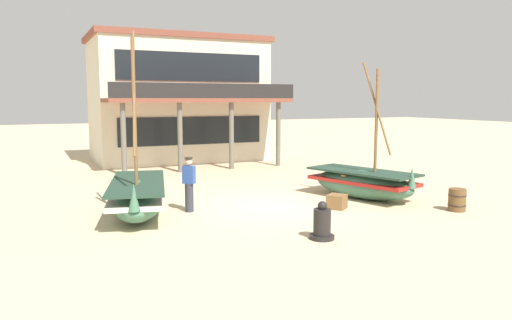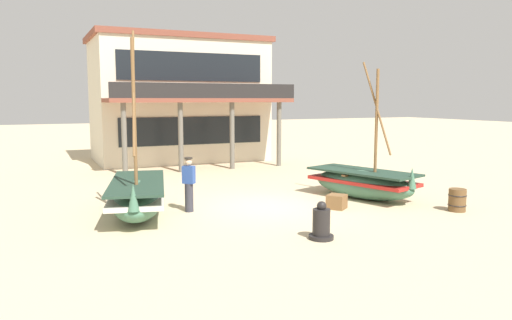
{
  "view_description": "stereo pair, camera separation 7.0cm",
  "coord_description": "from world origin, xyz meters",
  "px_view_note": "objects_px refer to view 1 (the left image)",
  "views": [
    {
      "loc": [
        -6.92,
        -13.81,
        3.43
      ],
      "look_at": [
        0.0,
        1.0,
        1.4
      ],
      "focal_mm": 34.26,
      "sensor_mm": 36.0,
      "label": 1
    },
    {
      "loc": [
        -6.85,
        -13.84,
        3.43
      ],
      "look_at": [
        0.0,
        1.0,
        1.4
      ],
      "focal_mm": 34.26,
      "sensor_mm": 36.0,
      "label": 2
    }
  ],
  "objects_px": {
    "capstan_winch": "(322,224)",
    "cargo_crate": "(337,202)",
    "fishing_boat_near_left": "(363,183)",
    "harbor_building_main": "(178,99)",
    "fisherman_by_hull": "(189,185)",
    "wooden_barrel": "(457,200)",
    "fishing_boat_centre_large": "(138,196)"
  },
  "relations": [
    {
      "from": "wooden_barrel",
      "to": "fisherman_by_hull",
      "type": "bearing_deg",
      "value": 155.61
    },
    {
      "from": "fishing_boat_centre_large",
      "to": "capstan_winch",
      "type": "distance_m",
      "value": 5.74
    },
    {
      "from": "capstan_winch",
      "to": "wooden_barrel",
      "type": "distance_m",
      "value": 5.51
    },
    {
      "from": "capstan_winch",
      "to": "wooden_barrel",
      "type": "xyz_separation_m",
      "value": [
        5.45,
        0.82,
        -0.03
      ]
    },
    {
      "from": "fisherman_by_hull",
      "to": "cargo_crate",
      "type": "bearing_deg",
      "value": -19.82
    },
    {
      "from": "fishing_boat_centre_large",
      "to": "cargo_crate",
      "type": "distance_m",
      "value": 6.15
    },
    {
      "from": "fishing_boat_near_left",
      "to": "cargo_crate",
      "type": "distance_m",
      "value": 2.06
    },
    {
      "from": "fishing_boat_near_left",
      "to": "fishing_boat_centre_large",
      "type": "bearing_deg",
      "value": 174.09
    },
    {
      "from": "cargo_crate",
      "to": "fishing_boat_near_left",
      "type": "bearing_deg",
      "value": 29.52
    },
    {
      "from": "fishing_boat_centre_large",
      "to": "fisherman_by_hull",
      "type": "bearing_deg",
      "value": -8.43
    },
    {
      "from": "harbor_building_main",
      "to": "fishing_boat_centre_large",
      "type": "bearing_deg",
      "value": -111.13
    },
    {
      "from": "capstan_winch",
      "to": "harbor_building_main",
      "type": "relative_size",
      "value": 0.1
    },
    {
      "from": "fisherman_by_hull",
      "to": "wooden_barrel",
      "type": "distance_m",
      "value": 8.28
    },
    {
      "from": "capstan_winch",
      "to": "wooden_barrel",
      "type": "bearing_deg",
      "value": 8.59
    },
    {
      "from": "cargo_crate",
      "to": "harbor_building_main",
      "type": "distance_m",
      "value": 14.92
    },
    {
      "from": "fishing_boat_near_left",
      "to": "fishing_boat_centre_large",
      "type": "height_order",
      "value": "fishing_boat_centre_large"
    },
    {
      "from": "fishing_boat_centre_large",
      "to": "fisherman_by_hull",
      "type": "xyz_separation_m",
      "value": [
        1.52,
        -0.22,
        0.26
      ]
    },
    {
      "from": "fishing_boat_centre_large",
      "to": "capstan_winch",
      "type": "height_order",
      "value": "fishing_boat_centre_large"
    },
    {
      "from": "fishing_boat_near_left",
      "to": "cargo_crate",
      "type": "bearing_deg",
      "value": -150.48
    },
    {
      "from": "fishing_boat_centre_large",
      "to": "wooden_barrel",
      "type": "distance_m",
      "value": 9.76
    },
    {
      "from": "fishing_boat_near_left",
      "to": "wooden_barrel",
      "type": "xyz_separation_m",
      "value": [
        1.41,
        -2.85,
        -0.2
      ]
    },
    {
      "from": "fisherman_by_hull",
      "to": "capstan_winch",
      "type": "height_order",
      "value": "fisherman_by_hull"
    },
    {
      "from": "fisherman_by_hull",
      "to": "cargo_crate",
      "type": "distance_m",
      "value": 4.66
    },
    {
      "from": "fishing_boat_near_left",
      "to": "harbor_building_main",
      "type": "bearing_deg",
      "value": 101.33
    },
    {
      "from": "wooden_barrel",
      "to": "harbor_building_main",
      "type": "height_order",
      "value": "harbor_building_main"
    },
    {
      "from": "fisherman_by_hull",
      "to": "capstan_winch",
      "type": "distance_m",
      "value": 4.74
    },
    {
      "from": "capstan_winch",
      "to": "cargo_crate",
      "type": "height_order",
      "value": "capstan_winch"
    },
    {
      "from": "fishing_boat_centre_large",
      "to": "cargo_crate",
      "type": "height_order",
      "value": "fishing_boat_centre_large"
    },
    {
      "from": "fishing_boat_centre_large",
      "to": "capstan_winch",
      "type": "relative_size",
      "value": 5.69
    },
    {
      "from": "cargo_crate",
      "to": "wooden_barrel",
      "type": "bearing_deg",
      "value": -30.14
    },
    {
      "from": "fisherman_by_hull",
      "to": "fishing_boat_centre_large",
      "type": "bearing_deg",
      "value": 171.57
    },
    {
      "from": "wooden_barrel",
      "to": "cargo_crate",
      "type": "distance_m",
      "value": 3.68
    }
  ]
}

